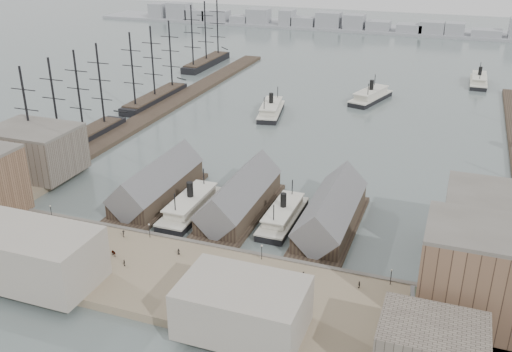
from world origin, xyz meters
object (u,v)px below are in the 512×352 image
at_px(horse_cart_right, 284,303).
at_px(horse_cart_left, 65,245).
at_px(ferry_docked_west, 191,205).
at_px(tram, 417,310).
at_px(horse_cart_center, 110,253).

bearing_deg(horse_cart_right, horse_cart_left, 70.75).
relative_size(ferry_docked_west, horse_cart_right, 5.74).
height_order(ferry_docked_west, tram, ferry_docked_west).
distance_m(ferry_docked_west, horse_cart_left, 36.13).
distance_m(horse_cart_left, horse_cart_right, 57.59).
bearing_deg(horse_cart_left, tram, -59.80).
relative_size(tram, horse_cart_center, 2.35).
relative_size(ferry_docked_west, tram, 2.42).
relative_size(ferry_docked_west, horse_cart_center, 5.70).
distance_m(tram, horse_cart_right, 26.63).
xyz_separation_m(tram, horse_cart_center, (-71.02, -0.99, -1.23)).
bearing_deg(horse_cart_center, horse_cart_left, 117.70).
relative_size(horse_cart_center, horse_cart_right, 1.01).
height_order(tram, horse_cart_left, tram).
bearing_deg(tram, horse_cart_right, -175.33).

